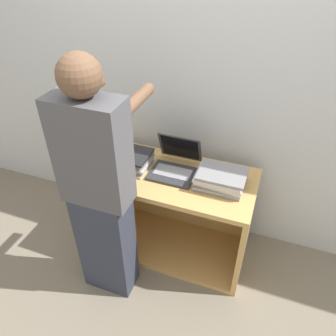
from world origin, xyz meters
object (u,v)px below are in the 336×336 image
Objects in this scene: laptop_stack_right at (220,179)px; laptop_open at (175,165)px; laptop_stack_left at (128,159)px; person at (100,193)px.

laptop_open is at bearing 170.74° from laptop_stack_right.
laptop_stack_right is (0.67, 0.00, 0.00)m from laptop_stack_left.
laptop_stack_right is at bearing 35.32° from person.
person reaches higher than laptop_open.
laptop_stack_right is 0.19× the size of person.
laptop_stack_left is 0.20× the size of person.
person reaches higher than laptop_stack_left.
laptop_open is 0.34m from laptop_stack_right.
laptop_stack_left is at bearing -170.30° from laptop_open.
laptop_open is at bearing 59.27° from person.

